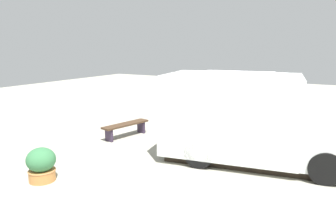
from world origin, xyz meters
name	(u,v)px	position (x,y,z in m)	size (l,w,h in m)	color
ground_plane	(230,153)	(0.00, 0.00, 0.00)	(40.00, 40.00, 0.00)	#A6A393
food_truck	(253,121)	(0.27, 0.68, 1.11)	(3.24, 5.28, 2.34)	white
person_customer	(178,117)	(-2.01, -2.79, 0.37)	(0.59, 0.82, 0.91)	#7E6C54
planter_flowering_near	(211,114)	(-3.03, -1.86, 0.42)	(0.48, 0.48, 0.77)	#C26A53
planter_flowering_far	(41,164)	(4.00, -3.18, 0.40)	(0.66, 0.66, 0.79)	#C17D3F
plaza_bench	(126,127)	(0.12, -3.70, 0.36)	(1.84, 0.78, 0.47)	#473221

